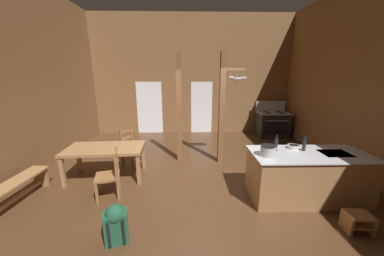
{
  "coord_description": "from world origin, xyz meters",
  "views": [
    {
      "loc": [
        -0.23,
        -4.05,
        2.37
      ],
      "look_at": [
        -0.1,
        0.65,
        1.13
      ],
      "focal_mm": 19.4,
      "sensor_mm": 36.0,
      "label": 1
    }
  ],
  "objects_px": {
    "ladderback_chair_by_post": "(110,175)",
    "bottle_tall_on_counter": "(276,145)",
    "step_stool": "(358,221)",
    "mixing_bowl_on_counter": "(293,147)",
    "backpack": "(116,223)",
    "stove_range": "(272,124)",
    "dining_table": "(105,151)",
    "bench_along_left_wall": "(15,188)",
    "bottle_short_on_counter": "(304,145)",
    "ladderback_chair_near_window": "(131,146)",
    "kitchen_island": "(307,176)",
    "stockpot_on_counter": "(268,151)"
  },
  "relations": [
    {
      "from": "stove_range",
      "to": "bottle_tall_on_counter",
      "type": "relative_size",
      "value": 4.13
    },
    {
      "from": "mixing_bowl_on_counter",
      "to": "step_stool",
      "type": "bearing_deg",
      "value": -66.11
    },
    {
      "from": "bottle_tall_on_counter",
      "to": "ladderback_chair_by_post",
      "type": "bearing_deg",
      "value": 179.64
    },
    {
      "from": "stove_range",
      "to": "backpack",
      "type": "xyz_separation_m",
      "value": [
        -4.32,
        -5.12,
        -0.17
      ]
    },
    {
      "from": "backpack",
      "to": "bottle_short_on_counter",
      "type": "relative_size",
      "value": 2.0
    },
    {
      "from": "stove_range",
      "to": "stockpot_on_counter",
      "type": "bearing_deg",
      "value": -113.7
    },
    {
      "from": "bench_along_left_wall",
      "to": "mixing_bowl_on_counter",
      "type": "xyz_separation_m",
      "value": [
        5.29,
        0.29,
        0.66
      ]
    },
    {
      "from": "bottle_short_on_counter",
      "to": "kitchen_island",
      "type": "bearing_deg",
      "value": -69.04
    },
    {
      "from": "kitchen_island",
      "to": "backpack",
      "type": "xyz_separation_m",
      "value": [
        -3.31,
        -1.02,
        -0.15
      ]
    },
    {
      "from": "stove_range",
      "to": "bottle_tall_on_counter",
      "type": "height_order",
      "value": "stove_range"
    },
    {
      "from": "bottle_tall_on_counter",
      "to": "stove_range",
      "type": "bearing_deg",
      "value": 67.98
    },
    {
      "from": "kitchen_island",
      "to": "backpack",
      "type": "bearing_deg",
      "value": -162.96
    },
    {
      "from": "step_stool",
      "to": "backpack",
      "type": "xyz_separation_m",
      "value": [
        -3.63,
        -0.11,
        0.14
      ]
    },
    {
      "from": "kitchen_island",
      "to": "step_stool",
      "type": "height_order",
      "value": "kitchen_island"
    },
    {
      "from": "step_stool",
      "to": "mixing_bowl_on_counter",
      "type": "xyz_separation_m",
      "value": [
        -0.51,
        1.16,
        0.79
      ]
    },
    {
      "from": "dining_table",
      "to": "bottle_short_on_counter",
      "type": "relative_size",
      "value": 5.88
    },
    {
      "from": "stove_range",
      "to": "stockpot_on_counter",
      "type": "height_order",
      "value": "stove_range"
    },
    {
      "from": "ladderback_chair_by_post",
      "to": "bottle_tall_on_counter",
      "type": "xyz_separation_m",
      "value": [
        3.2,
        -0.02,
        0.6
      ]
    },
    {
      "from": "kitchen_island",
      "to": "bottle_tall_on_counter",
      "type": "height_order",
      "value": "bottle_tall_on_counter"
    },
    {
      "from": "kitchen_island",
      "to": "backpack",
      "type": "distance_m",
      "value": 3.47
    },
    {
      "from": "backpack",
      "to": "bottle_tall_on_counter",
      "type": "relative_size",
      "value": 1.86
    },
    {
      "from": "kitchen_island",
      "to": "ladderback_chair_near_window",
      "type": "bearing_deg",
      "value": 154.21
    },
    {
      "from": "dining_table",
      "to": "bottle_tall_on_counter",
      "type": "bearing_deg",
      "value": -12.75
    },
    {
      "from": "dining_table",
      "to": "bottle_short_on_counter",
      "type": "bearing_deg",
      "value": -11.22
    },
    {
      "from": "stove_range",
      "to": "mixing_bowl_on_counter",
      "type": "xyz_separation_m",
      "value": [
        -1.2,
        -3.85,
        0.48
      ]
    },
    {
      "from": "bench_along_left_wall",
      "to": "bottle_short_on_counter",
      "type": "relative_size",
      "value": 4.7
    },
    {
      "from": "stove_range",
      "to": "step_stool",
      "type": "bearing_deg",
      "value": -97.79
    },
    {
      "from": "ladderback_chair_by_post",
      "to": "stockpot_on_counter",
      "type": "distance_m",
      "value": 3.02
    },
    {
      "from": "kitchen_island",
      "to": "bottle_short_on_counter",
      "type": "bearing_deg",
      "value": 110.96
    },
    {
      "from": "bottle_short_on_counter",
      "to": "ladderback_chair_by_post",
      "type": "bearing_deg",
      "value": 179.55
    },
    {
      "from": "ladderback_chair_near_window",
      "to": "stockpot_on_counter",
      "type": "distance_m",
      "value": 3.62
    },
    {
      "from": "bottle_tall_on_counter",
      "to": "backpack",
      "type": "bearing_deg",
      "value": -156.87
    },
    {
      "from": "ladderback_chair_by_post",
      "to": "mixing_bowl_on_counter",
      "type": "bearing_deg",
      "value": 1.38
    },
    {
      "from": "backpack",
      "to": "bottle_tall_on_counter",
      "type": "height_order",
      "value": "bottle_tall_on_counter"
    },
    {
      "from": "ladderback_chair_near_window",
      "to": "kitchen_island",
      "type": "bearing_deg",
      "value": -25.79
    },
    {
      "from": "bench_along_left_wall",
      "to": "bottle_tall_on_counter",
      "type": "bearing_deg",
      "value": 2.12
    },
    {
      "from": "dining_table",
      "to": "bottle_short_on_counter",
      "type": "xyz_separation_m",
      "value": [
        4.11,
        -0.81,
        0.39
      ]
    },
    {
      "from": "stove_range",
      "to": "bench_along_left_wall",
      "type": "relative_size",
      "value": 0.95
    },
    {
      "from": "bottle_tall_on_counter",
      "to": "bottle_short_on_counter",
      "type": "relative_size",
      "value": 1.07
    },
    {
      "from": "dining_table",
      "to": "step_stool",
      "type": "bearing_deg",
      "value": -22.57
    },
    {
      "from": "stockpot_on_counter",
      "to": "ladderback_chair_near_window",
      "type": "bearing_deg",
      "value": 146.8
    },
    {
      "from": "step_stool",
      "to": "mixing_bowl_on_counter",
      "type": "relative_size",
      "value": 1.81
    },
    {
      "from": "mixing_bowl_on_counter",
      "to": "bottle_tall_on_counter",
      "type": "xyz_separation_m",
      "value": [
        -0.4,
        -0.11,
        0.09
      ]
    },
    {
      "from": "step_stool",
      "to": "dining_table",
      "type": "height_order",
      "value": "dining_table"
    },
    {
      "from": "mixing_bowl_on_counter",
      "to": "bottle_short_on_counter",
      "type": "relative_size",
      "value": 0.72
    },
    {
      "from": "bench_along_left_wall",
      "to": "backpack",
      "type": "distance_m",
      "value": 2.38
    },
    {
      "from": "ladderback_chair_by_post",
      "to": "bottle_tall_on_counter",
      "type": "height_order",
      "value": "bottle_tall_on_counter"
    },
    {
      "from": "stove_range",
      "to": "dining_table",
      "type": "bearing_deg",
      "value": -148.58
    },
    {
      "from": "kitchen_island",
      "to": "dining_table",
      "type": "relative_size",
      "value": 1.24
    },
    {
      "from": "step_stool",
      "to": "bottle_short_on_counter",
      "type": "xyz_separation_m",
      "value": [
        -0.37,
        1.05,
        0.87
      ]
    }
  ]
}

